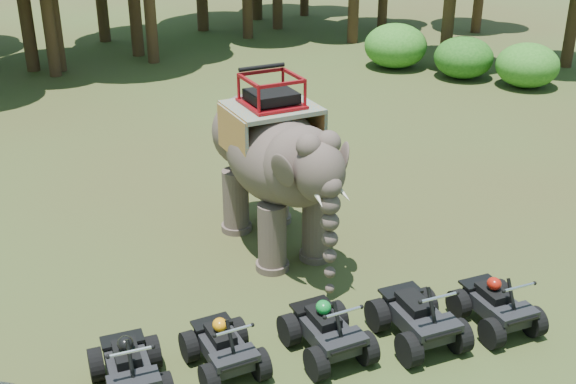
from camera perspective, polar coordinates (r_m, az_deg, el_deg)
name	(u,v)px	position (r m, az deg, el deg)	size (l,w,h in m)	color
ground	(306,295)	(15.50, 1.42, -8.16)	(110.00, 110.00, 0.00)	#47381E
elephant	(274,162)	(16.58, -1.12, 2.35)	(2.21, 5.03, 4.22)	#4A3E36
atv_0	(128,361)	(12.94, -12.51, -12.93)	(1.24, 1.71, 1.26)	black
atv_1	(223,341)	(13.21, -5.13, -11.63)	(1.19, 1.63, 1.21)	black
atv_2	(327,324)	(13.53, 3.11, -10.36)	(1.27, 1.74, 1.29)	black
atv_3	(418,310)	(14.05, 10.27, -9.15)	(1.33, 1.82, 1.35)	black
atv_4	(497,299)	(14.83, 16.21, -8.10)	(1.22, 1.67, 1.24)	black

